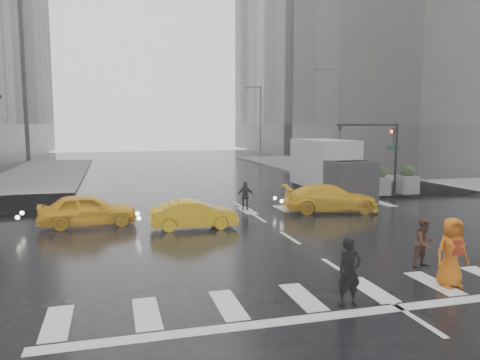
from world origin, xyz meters
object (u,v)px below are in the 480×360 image
object	(u,v)px
taxi_front	(88,210)
box_truck	(331,168)
traffic_signal_pole	(382,145)
pedestrian_orange	(452,252)
taxi_mid	(194,214)
pedestrian_brown	(424,243)

from	to	relation	value
taxi_front	box_truck	bearing A→B (deg)	-78.86
traffic_signal_pole	box_truck	bearing A→B (deg)	179.60
pedestrian_orange	taxi_mid	xyz separation A→B (m)	(-5.63, 9.02, -0.36)
taxi_mid	pedestrian_brown	bearing A→B (deg)	-138.21
traffic_signal_pole	taxi_mid	bearing A→B (deg)	-156.78
traffic_signal_pole	taxi_mid	distance (m)	13.71
taxi_mid	pedestrian_orange	bearing A→B (deg)	-146.05
traffic_signal_pole	pedestrian_orange	world-z (taller)	traffic_signal_pole
taxi_front	traffic_signal_pole	bearing A→B (deg)	-81.79
traffic_signal_pole	box_truck	world-z (taller)	traffic_signal_pole
pedestrian_orange	taxi_front	size ratio (longest dim) A/B	0.46
traffic_signal_pole	pedestrian_brown	distance (m)	14.29
traffic_signal_pole	taxi_front	xyz separation A→B (m)	(-16.78, -3.57, -2.50)
taxi_front	taxi_mid	xyz separation A→B (m)	(4.41, -1.74, -0.10)
taxi_front	box_truck	distance (m)	13.98
traffic_signal_pole	pedestrian_brown	size ratio (longest dim) A/B	2.92
traffic_signal_pole	taxi_front	distance (m)	17.33
taxi_mid	box_truck	distance (m)	10.58
traffic_signal_pole	pedestrian_brown	bearing A→B (deg)	-116.57
pedestrian_brown	pedestrian_orange	world-z (taller)	pedestrian_orange
pedestrian_brown	taxi_front	distance (m)	13.83
box_truck	taxi_front	bearing A→B (deg)	-166.13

